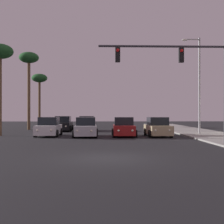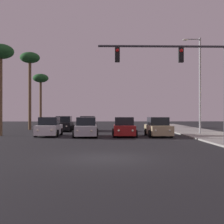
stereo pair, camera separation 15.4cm
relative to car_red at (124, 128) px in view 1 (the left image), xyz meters
name	(u,v)px [view 1 (the left image)]	position (x,y,z in m)	size (l,w,h in m)	color
ground_plane	(107,158)	(-1.63, -13.03, -0.76)	(120.00, 120.00, 0.00)	black
car_red	(124,128)	(0.00, 0.00, 0.00)	(2.04, 4.33, 1.68)	maroon
car_grey	(87,124)	(-3.63, 8.37, 0.00)	(2.04, 4.33, 1.68)	slate
car_white	(49,127)	(-6.61, 0.45, 0.00)	(2.04, 4.31, 1.68)	silver
car_tan	(158,128)	(2.98, -0.08, 0.00)	(2.04, 4.34, 1.68)	tan
car_black	(63,124)	(-6.31, 8.02, 0.00)	(2.04, 4.31, 1.68)	black
car_silver	(86,128)	(-3.30, -0.39, 0.00)	(2.04, 4.34, 1.68)	#B7B7BC
traffic_light_mast	(188,70)	(3.52, -7.87, 4.00)	(8.08, 0.36, 6.50)	#38383D
street_lamp	(198,80)	(7.13, 1.80, 4.36)	(1.74, 0.24, 9.00)	#99999E
palm_tree_near	(0,56)	(-11.08, 0.97, 6.39)	(2.40, 2.40, 8.24)	brown
palm_tree_far	(39,81)	(-11.57, 20.97, 6.23)	(2.40, 2.40, 8.06)	brown
palm_tree_mid	(29,62)	(-10.83, 10.97, 7.46)	(2.40, 2.40, 9.46)	brown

